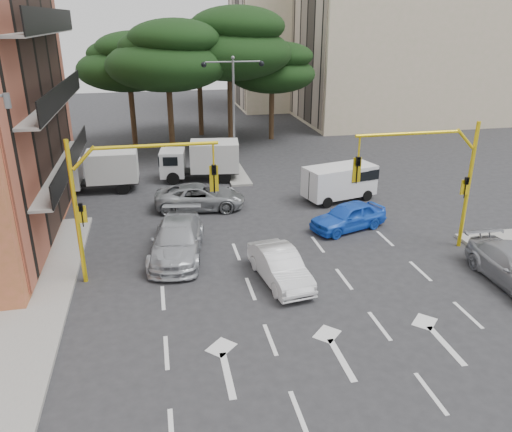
{
  "coord_description": "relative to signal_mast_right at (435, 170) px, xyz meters",
  "views": [
    {
      "loc": [
        -5.35,
        -17.34,
        10.21
      ],
      "look_at": [
        -0.98,
        3.82,
        1.6
      ],
      "focal_mm": 35.0,
      "sensor_mm": 36.0,
      "label": 1
    }
  ],
  "objects": [
    {
      "name": "pine_center",
      "position": [
        -5.75,
        21.96,
        4.41
      ],
      "size": [
        9.98,
        9.98,
        11.16
      ],
      "color": "#382616",
      "rests_on": "ground"
    },
    {
      "name": "car_white_hatch",
      "position": [
        -7.49,
        -1.61,
        -3.19
      ],
      "size": [
        2.05,
        4.35,
        1.38
      ],
      "primitive_type": "imported",
      "rotation": [
        0.0,
        0.0,
        0.14
      ],
      "color": "silver",
      "rests_on": "ground"
    },
    {
      "name": "car_silver_wagon",
      "position": [
        -11.5,
        1.66,
        -3.08
      ],
      "size": [
        3.09,
        5.8,
        1.6
      ],
      "primitive_type": "imported",
      "rotation": [
        0.0,
        0.0,
        -0.16
      ],
      "color": "#AFB2B8",
      "rests_on": "ground"
    },
    {
      "name": "car_silver_cross_a",
      "position": [
        -9.86,
        7.58,
        -3.18
      ],
      "size": [
        5.32,
        2.91,
        1.41
      ],
      "primitive_type": "imported",
      "rotation": [
        0.0,
        0.0,
        1.46
      ],
      "color": "#919498",
      "rests_on": "ground"
    },
    {
      "name": "signal_mast_left",
      "position": [
        -13.61,
        0.0,
        0.0
      ],
      "size": [
        5.79,
        0.37,
        6.0
      ],
      "color": "yellow",
      "rests_on": "ground"
    },
    {
      "name": "van_white",
      "position": [
        -1.56,
        7.42,
        -2.83
      ],
      "size": [
        4.57,
        2.89,
        2.12
      ],
      "primitive_type": null,
      "rotation": [
        0.0,
        0.0,
        -1.33
      ],
      "color": "white",
      "rests_on": "ground"
    },
    {
      "name": "pine_left_far",
      "position": [
        -13.75,
        23.96,
        3.03
      ],
      "size": [
        8.32,
        8.32,
        9.3
      ],
      "color": "#382616",
      "rests_on": "ground"
    },
    {
      "name": "pine_right",
      "position": [
        -1.75,
        23.96,
        2.33
      ],
      "size": [
        7.49,
        7.49,
        8.37
      ],
      "color": "#382616",
      "rests_on": "ground"
    },
    {
      "name": "box_truck_b",
      "position": [
        -9.27,
        13.05,
        -2.59
      ],
      "size": [
        5.52,
        2.87,
        2.6
      ],
      "primitive_type": null,
      "rotation": [
        0.0,
        0.0,
        1.44
      ],
      "color": "silver",
      "rests_on": "ground"
    },
    {
      "name": "median_strip",
      "position": [
        -6.8,
        14.01,
        -3.81
      ],
      "size": [
        1.4,
        6.0,
        0.15
      ],
      "primitive_type": "cube",
      "color": "gray",
      "rests_on": "ground"
    },
    {
      "name": "street_lamp_center",
      "position": [
        -6.8,
        14.01,
        1.54
      ],
      "size": [
        4.16,
        0.36,
        7.77
      ],
      "color": "slate",
      "rests_on": "median_strip"
    },
    {
      "name": "pine_left_near",
      "position": [
        -10.75,
        19.96,
        3.72
      ],
      "size": [
        9.15,
        9.15,
        10.23
      ],
      "color": "#382616",
      "rests_on": "ground"
    },
    {
      "name": "pine_back",
      "position": [
        -7.75,
        26.96,
        3.72
      ],
      "size": [
        9.15,
        9.15,
        10.23
      ],
      "color": "#382616",
      "rests_on": "ground"
    },
    {
      "name": "apartment_beige_far",
      "position": [
        6.15,
        42.01,
        4.47
      ],
      "size": [
        16.2,
        12.15,
        16.7
      ],
      "color": "beige",
      "rests_on": "ground"
    },
    {
      "name": "box_truck_a",
      "position": [
        -15.8,
        12.01,
        -2.62
      ],
      "size": [
        5.18,
        2.25,
        2.53
      ],
      "primitive_type": null,
      "rotation": [
        0.0,
        0.0,
        1.55
      ],
      "color": "silver",
      "rests_on": "ground"
    },
    {
      "name": "apartment_beige_near",
      "position": [
        13.15,
        30.01,
        5.47
      ],
      "size": [
        20.2,
        12.15,
        18.7
      ],
      "color": "beige",
      "rests_on": "ground"
    },
    {
      "name": "signal_mast_right",
      "position": [
        0.0,
        0.0,
        0.0
      ],
      "size": [
        5.79,
        0.37,
        6.0
      ],
      "color": "yellow",
      "rests_on": "ground"
    },
    {
      "name": "car_blue_compact",
      "position": [
        -2.68,
        3.05,
        -3.18
      ],
      "size": [
        4.47,
        2.91,
        1.42
      ],
      "primitive_type": "imported",
      "rotation": [
        0.0,
        0.0,
        -1.25
      ],
      "color": "blue",
      "rests_on": "ground"
    },
    {
      "name": "ground",
      "position": [
        -6.8,
        -1.99,
        -3.88
      ],
      "size": [
        120.0,
        120.0,
        0.0
      ],
      "primitive_type": "plane",
      "color": "#28282B",
      "rests_on": "ground"
    }
  ]
}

